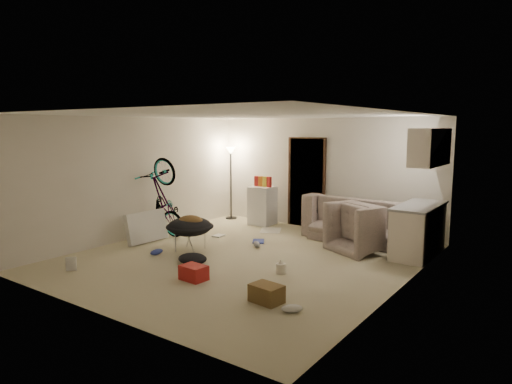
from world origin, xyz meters
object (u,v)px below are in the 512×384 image
Objects in this scene: bicycle at (164,216)px; saucer_chair at (190,231)px; mini_fridge at (262,205)px; kitchen_counter at (418,231)px; drink_case_a at (267,293)px; tv_box at (147,227)px; sofa at (360,224)px; armchair at (368,233)px; drink_case_b at (194,273)px; juicer at (281,268)px; floor_lamp at (231,167)px.

bicycle is 1.25m from saucer_chair.
kitchen_counter is at bearing -11.20° from mini_fridge.
saucer_chair is 2.14× the size of drink_case_a.
kitchen_counter is 5.22m from tv_box.
sofa is 2.21× the size of armchair.
drink_case_b is at bearing -125.76° from bicycle.
tv_box is (0.00, -0.49, -0.14)m from bicycle.
armchair is 1.16× the size of saucer_chair.
kitchen_counter reaches higher than drink_case_b.
armchair is 3.05m from mini_fridge.
tv_box is at bearing -111.65° from mini_fridge.
juicer reaches higher than drink_case_b.
mini_fridge reaches higher than drink_case_a.
sofa is 5.86× the size of drink_case_b.
saucer_chair is 2.30× the size of drink_case_b.
sofa is (-1.30, 0.45, -0.11)m from kitchen_counter.
sofa is 0.82m from armchair.
drink_case_a is (-0.10, -3.24, -0.21)m from armchair.
saucer_chair is (1.16, -0.45, -0.08)m from bicycle.
bicycle is at bearing 148.91° from drink_case_b.
bicycle is 3.37m from juicer.
saucer_chair is 3.88× the size of juicer.
floor_lamp is 3.03m from tv_box.
armchair reaches higher than sofa.
sofa is at bearing 49.05° from saucer_chair.
mini_fridge is 2.19× the size of drink_case_a.
drink_case_a is at bearing 114.76° from armchair.
kitchen_counter is 4.18m from saucer_chair.
mini_fridge is 1.02× the size of saucer_chair.
drink_case_b is at bearing -131.58° from juicer.
bicycle reaches higher than drink_case_a.
drink_case_a is at bearing -26.59° from saucer_chair.
floor_lamp is 1.21× the size of kitchen_counter.
floor_lamp reaches higher than bicycle.
floor_lamp is at bearing 172.34° from kitchen_counter.
kitchen_counter reaches higher than drink_case_a.
floor_lamp is at bearing 93.69° from tv_box.
kitchen_counter is 1.46× the size of armchair.
armchair reaches higher than drink_case_b.
mini_fridge is (-2.50, 0.10, 0.12)m from sofa.
mini_fridge is at bearing -5.53° from floor_lamp.
bicycle is 2.46m from mini_fridge.
armchair is 2.47× the size of drink_case_a.
sofa reaches higher than drink_case_b.
tv_box reaches higher than juicer.
sofa is at bearing -5.25° from mini_fridge.
mini_fridge reaches higher than saucer_chair.
drink_case_b is (-1.06, -3.83, -0.22)m from sofa.
tv_box is 3.30m from juicer.
drink_case_b is at bearing -24.49° from tv_box.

